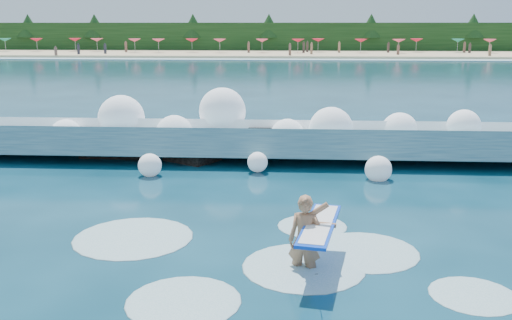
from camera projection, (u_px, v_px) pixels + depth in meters
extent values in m
plane|color=#072E3D|center=(188.00, 227.00, 13.57)|extent=(200.00, 200.00, 0.00)
cube|color=tan|center=(277.00, 54.00, 89.24)|extent=(140.00, 20.00, 0.40)
cube|color=silver|center=(275.00, 59.00, 78.60)|extent=(140.00, 5.00, 0.08)
cube|color=black|center=(279.00, 37.00, 98.41)|extent=(140.00, 4.00, 5.00)
cube|color=#346A82|center=(255.00, 145.00, 20.41)|extent=(20.00, 3.04, 1.67)
cube|color=white|center=(257.00, 127.00, 21.07)|extent=(20.00, 1.41, 0.78)
cube|color=black|center=(116.00, 143.00, 21.13)|extent=(2.24, 1.69, 1.21)
cube|color=black|center=(192.00, 151.00, 20.19)|extent=(2.11, 2.00, 0.93)
cube|color=black|center=(270.00, 142.00, 21.15)|extent=(2.29, 2.09, 1.30)
imported|color=#A26D4C|center=(305.00, 241.00, 11.12)|extent=(0.75, 0.59, 1.81)
cube|color=blue|center=(320.00, 225.00, 11.08)|extent=(1.01, 2.54, 0.06)
cube|color=white|center=(320.00, 224.00, 11.07)|extent=(0.87, 2.32, 0.06)
cylinder|color=black|center=(316.00, 274.00, 9.98)|extent=(0.01, 0.91, 0.43)
sphere|color=white|center=(66.00, 135.00, 20.33)|extent=(1.14, 1.14, 1.14)
sphere|color=white|center=(121.00, 118.00, 21.13)|extent=(1.71, 1.71, 1.71)
sphere|color=white|center=(174.00, 134.00, 20.45)|extent=(1.34, 1.34, 1.34)
sphere|color=white|center=(222.00, 111.00, 21.04)|extent=(1.74, 1.74, 1.74)
sphere|color=white|center=(287.00, 136.00, 20.16)|extent=(1.25, 1.25, 1.25)
sphere|color=white|center=(331.00, 129.00, 20.01)|extent=(1.55, 1.55, 1.55)
sphere|color=white|center=(400.00, 131.00, 20.35)|extent=(1.29, 1.29, 1.29)
sphere|color=white|center=(464.00, 126.00, 19.83)|extent=(1.16, 1.16, 1.16)
sphere|color=white|center=(150.00, 165.00, 18.11)|extent=(0.75, 0.75, 0.75)
sphere|color=white|center=(257.00, 162.00, 18.51)|extent=(0.66, 0.66, 0.66)
sphere|color=white|center=(378.00, 169.00, 17.69)|extent=(0.84, 0.84, 0.84)
ellipsoid|color=silver|center=(304.00, 267.00, 11.36)|extent=(2.48, 2.48, 0.12)
ellipsoid|color=silver|center=(184.00, 301.00, 9.94)|extent=(2.05, 2.05, 0.10)
ellipsoid|color=silver|center=(365.00, 252.00, 12.12)|extent=(2.32, 2.32, 0.12)
ellipsoid|color=silver|center=(133.00, 238.00, 12.92)|extent=(2.72, 2.72, 0.14)
ellipsoid|color=silver|center=(312.00, 226.00, 13.65)|extent=(1.68, 1.68, 0.08)
ellipsoid|color=silver|center=(473.00, 295.00, 10.17)|extent=(1.58, 1.58, 0.08)
cone|color=#147E66|center=(5.00, 40.00, 93.00)|extent=(2.00, 2.00, 0.50)
cone|color=red|center=(36.00, 40.00, 93.01)|extent=(2.00, 2.00, 0.50)
cone|color=red|center=(75.00, 40.00, 93.77)|extent=(2.00, 2.00, 0.50)
cone|color=#EC4564|center=(97.00, 40.00, 92.73)|extent=(2.00, 2.00, 0.50)
cone|color=#EC4564|center=(135.00, 40.00, 90.42)|extent=(2.00, 2.00, 0.50)
cone|color=#EC4564|center=(158.00, 40.00, 89.54)|extent=(2.00, 2.00, 0.50)
cone|color=red|center=(192.00, 40.00, 90.51)|extent=(2.00, 2.00, 0.50)
cone|color=#EC4564|center=(220.00, 41.00, 88.91)|extent=(2.00, 2.00, 0.50)
cone|color=#EC4564|center=(262.00, 40.00, 89.13)|extent=(2.00, 2.00, 0.50)
cone|color=red|center=(298.00, 41.00, 88.84)|extent=(2.00, 2.00, 0.50)
cone|color=red|center=(318.00, 40.00, 91.29)|extent=(2.00, 2.00, 0.50)
cone|color=red|center=(361.00, 41.00, 88.65)|extent=(2.00, 2.00, 0.50)
cone|color=#EC4564|center=(399.00, 41.00, 87.75)|extent=(2.00, 2.00, 0.50)
cone|color=red|center=(417.00, 40.00, 90.95)|extent=(2.00, 2.00, 0.50)
cone|color=#147E66|center=(458.00, 40.00, 89.32)|extent=(2.00, 2.00, 0.50)
cone|color=#EC4564|center=(490.00, 41.00, 87.96)|extent=(2.00, 2.00, 0.50)
cube|color=#3F332D|center=(161.00, 48.00, 89.20)|extent=(0.35, 0.22, 1.39)
cube|color=#8C664C|center=(293.00, 50.00, 81.97)|extent=(0.35, 0.22, 1.51)
cube|color=brown|center=(311.00, 49.00, 84.64)|extent=(0.35, 0.22, 1.41)
cube|color=#3F332D|center=(375.00, 48.00, 89.47)|extent=(0.35, 0.22, 1.52)
cube|color=#262633|center=(49.00, 49.00, 85.08)|extent=(0.35, 0.22, 1.57)
cube|color=#3F332D|center=(430.00, 48.00, 89.44)|extent=(0.35, 0.22, 1.48)
cube|color=#262633|center=(264.00, 49.00, 86.49)|extent=(0.35, 0.22, 1.39)
cube|color=#3F332D|center=(401.00, 48.00, 87.06)|extent=(0.35, 0.22, 1.57)
cube|color=#262633|center=(103.00, 47.00, 91.25)|extent=(0.35, 0.22, 1.53)
cube|color=brown|center=(145.00, 48.00, 87.87)|extent=(0.35, 0.22, 1.54)
cube|color=#262633|center=(371.00, 50.00, 83.81)|extent=(0.35, 0.22, 1.38)
cube|color=brown|center=(295.00, 47.00, 91.77)|extent=(0.35, 0.22, 1.48)
cube|color=#3F332D|center=(275.00, 48.00, 91.00)|extent=(0.35, 0.22, 1.41)
cube|color=#8C664C|center=(158.00, 46.00, 93.88)|extent=(0.35, 0.22, 1.53)
cube|color=#262633|center=(1.00, 49.00, 85.74)|extent=(0.35, 0.22, 1.35)
cube|color=brown|center=(338.00, 50.00, 81.05)|extent=(0.35, 0.22, 1.56)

